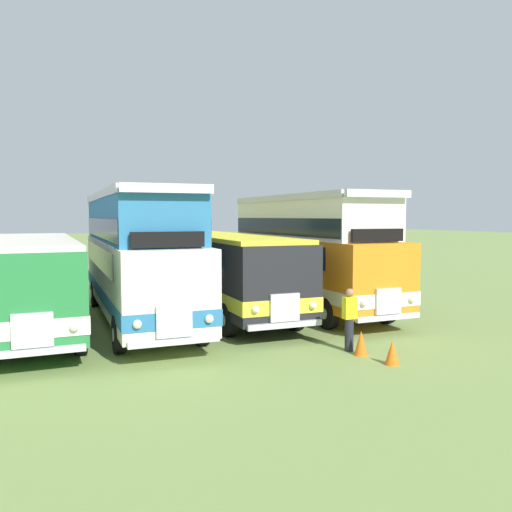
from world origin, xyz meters
name	(u,v)px	position (x,y,z in m)	size (l,w,h in m)	color
ground_plane	(35,329)	(0.00, 0.00, 0.00)	(200.00, 200.00, 0.00)	#7A934C
bus_fourth_in_row	(33,276)	(0.00, -0.12, 1.76)	(2.65, 10.80, 2.99)	#237538
bus_fifth_in_row	(137,254)	(3.35, 0.02, 2.36)	(2.78, 11.54, 4.52)	silver
bus_sixth_in_row	(224,267)	(6.69, 0.41, 1.76)	(2.73, 11.03, 2.99)	black
bus_seventh_in_row	(308,250)	(10.03, -0.17, 2.36)	(2.64, 10.16, 4.52)	orange
cone_near_end	(361,343)	(8.03, -6.81, 0.33)	(0.36, 0.36, 0.66)	orange
cone_mid_row	(392,352)	(8.23, -7.87, 0.31)	(0.36, 0.36, 0.63)	orange
marshal_person	(349,319)	(7.97, -6.33, 0.89)	(0.36, 0.24, 1.73)	#23232D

